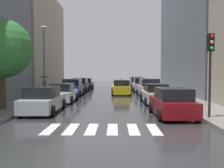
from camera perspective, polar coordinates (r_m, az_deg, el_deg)
The scene contains 20 objects.
ground_plane at distance 32.89m, azimuth -0.24°, elevation -1.61°, with size 28.00×72.00×0.04m, color #2F2F31.
sidewalk_left at distance 33.63m, azimuth -11.39°, elevation -1.40°, with size 3.00×72.00×0.15m, color gray.
sidewalk_right at distance 33.40m, azimuth 10.98°, elevation -1.43°, with size 3.00×72.00×0.15m, color gray.
crosswalk_stripes at distance 10.94m, azimuth -2.28°, elevation -10.34°, with size 4.95×2.20×0.01m.
building_left_mid at distance 35.80m, azimuth -18.34°, elevation 9.04°, with size 6.00×15.10×12.97m, color #B2A38C.
parked_car_left_nearest at distance 15.86m, azimuth -15.53°, elevation -3.61°, with size 2.09×4.79×1.60m.
parked_car_left_second at distance 20.88m, azimuth -11.24°, elevation -2.10°, with size 2.07×4.37×1.56m.
parked_car_left_third at distance 26.57m, azimuth -9.01°, elevation -0.85°, with size 2.13×4.69×1.78m.
parked_car_left_fourth at distance 31.89m, azimuth -7.35°, elevation -0.26°, with size 2.11×4.30×1.76m.
parked_car_left_fifth at distance 37.30m, azimuth -5.96°, elevation 0.07°, with size 2.04×4.51×1.59m.
parked_car_right_nearest at distance 14.12m, azimuth 13.76°, elevation -4.34°, with size 2.19×4.18×1.62m.
parked_car_right_second at distance 19.89m, azimuth 9.93°, elevation -2.31°, with size 2.03×4.31×1.58m.
parked_car_right_third at distance 25.33m, azimuth 8.52°, elevation -0.98°, with size 2.23×4.45×1.82m.
parked_car_right_fourth at distance 31.91m, azimuth 6.62°, elevation -0.26°, with size 2.10×4.19×1.75m.
parked_car_right_fifth at distance 38.60m, azimuth 5.55°, elevation 0.26°, with size 2.32×4.86×1.74m.
taxi_midroad at distance 27.51m, azimuth 2.07°, elevation -0.82°, with size 2.17×4.70×1.81m.
pedestrian_foreground at distance 26.43m, azimuth -15.29°, elevation 0.77°, with size 1.16×1.16×1.91m.
street_tree_left at distance 17.26m, azimuth -24.07°, elevation 7.45°, with size 3.80×3.80×5.73m.
traffic_light_right_corner at distance 13.69m, azimuth 21.76°, elevation 5.92°, with size 0.30×0.42×4.30m.
lamp_post_left at distance 22.10m, azimuth -15.41°, elevation 6.10°, with size 0.60×0.28×6.28m.
Camera 1 is at (0.57, -8.79, 2.49)m, focal length 39.65 mm.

